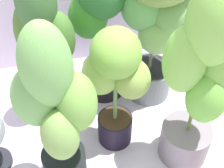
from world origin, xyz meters
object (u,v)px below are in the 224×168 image
(potted_plant_front_right, at_px, (203,77))
(potted_plant_back_center, at_px, (99,28))
(potted_plant_back_right, at_px, (157,11))
(potted_plant_back_left, at_px, (45,42))
(potted_plant_center, at_px, (116,80))
(potted_plant_front_left, at_px, (56,112))

(potted_plant_front_right, distance_m, potted_plant_back_center, 0.67)
(potted_plant_back_right, bearing_deg, potted_plant_back_center, 163.77)
(potted_plant_front_right, height_order, potted_plant_back_center, potted_plant_front_right)
(potted_plant_back_left, height_order, potted_plant_back_center, potted_plant_back_left)
(potted_plant_center, distance_m, potted_plant_front_right, 0.39)
(potted_plant_front_left, bearing_deg, potted_plant_back_right, 40.92)
(potted_plant_front_right, height_order, potted_plant_back_right, potted_plant_front_right)
(potted_plant_back_left, relative_size, potted_plant_back_center, 1.08)
(potted_plant_front_left, distance_m, potted_plant_back_center, 0.64)
(potted_plant_back_left, bearing_deg, potted_plant_front_right, -36.40)
(potted_plant_center, height_order, potted_plant_front_right, potted_plant_front_right)
(potted_plant_back_right, distance_m, potted_plant_front_left, 0.76)
(potted_plant_back_left, relative_size, potted_plant_back_right, 0.96)
(potted_plant_back_left, bearing_deg, potted_plant_back_right, 3.01)
(potted_plant_back_right, xyz_separation_m, potted_plant_front_left, (-0.57, -0.49, -0.09))
(potted_plant_front_right, xyz_separation_m, potted_plant_back_left, (-0.62, 0.46, -0.05))
(potted_plant_front_right, bearing_deg, potted_plant_back_left, 143.60)
(potted_plant_center, relative_size, potted_plant_front_right, 0.71)
(potted_plant_center, xyz_separation_m, potted_plant_back_right, (0.29, 0.31, 0.15))
(potted_plant_front_right, relative_size, potted_plant_front_left, 1.12)
(potted_plant_back_left, distance_m, potted_plant_front_left, 0.46)
(potted_plant_front_right, height_order, potted_plant_front_left, potted_plant_front_right)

